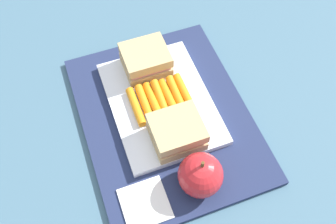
{
  "coord_description": "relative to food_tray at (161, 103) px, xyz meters",
  "views": [
    {
      "loc": [
        0.31,
        -0.11,
        0.56
      ],
      "look_at": [
        0.01,
        0.0,
        0.04
      ],
      "focal_mm": 39.43,
      "sensor_mm": 36.0,
      "label": 1
    }
  ],
  "objects": [
    {
      "name": "lunchbag_mat",
      "position": [
        0.03,
        0.0,
        -0.01
      ],
      "size": [
        0.36,
        0.28,
        0.01
      ],
      "primitive_type": "cube",
      "color": "navy",
      "rests_on": "ground_plane"
    },
    {
      "name": "sandwich_half_right",
      "position": [
        0.08,
        0.0,
        0.03
      ],
      "size": [
        0.07,
        0.08,
        0.04
      ],
      "color": "tan",
      "rests_on": "food_tray"
    },
    {
      "name": "sandwich_half_left",
      "position": [
        -0.08,
        0.0,
        0.03
      ],
      "size": [
        0.07,
        0.08,
        0.04
      ],
      "color": "tan",
      "rests_on": "food_tray"
    },
    {
      "name": "carrot_sticks_bundle",
      "position": [
        0.0,
        -0.0,
        0.01
      ],
      "size": [
        0.08,
        0.1,
        0.02
      ],
      "color": "orange",
      "rests_on": "food_tray"
    },
    {
      "name": "food_tray",
      "position": [
        0.0,
        0.0,
        0.0
      ],
      "size": [
        0.23,
        0.17,
        0.01
      ],
      "primitive_type": "cube",
      "color": "white",
      "rests_on": "lunchbag_mat"
    },
    {
      "name": "apple",
      "position": [
        0.16,
        0.01,
        0.03
      ],
      "size": [
        0.07,
        0.07,
        0.08
      ],
      "color": "red",
      "rests_on": "lunchbag_mat"
    },
    {
      "name": "ground_plane",
      "position": [
        0.03,
        0.0,
        -0.02
      ],
      "size": [
        2.4,
        2.4,
        0.0
      ],
      "primitive_type": "plane",
      "color": "#42667A"
    },
    {
      "name": "paper_napkin",
      "position": [
        0.16,
        -0.08,
        -0.0
      ],
      "size": [
        0.07,
        0.07,
        0.0
      ],
      "primitive_type": "cube",
      "rotation": [
        0.0,
        0.0,
        0.0
      ],
      "color": "white",
      "rests_on": "lunchbag_mat"
    }
  ]
}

